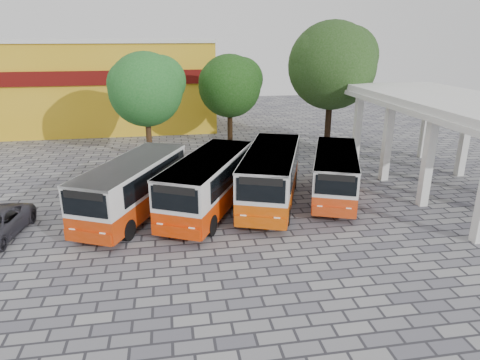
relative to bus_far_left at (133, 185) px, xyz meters
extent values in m
plane|color=#575661|center=(7.29, -2.97, -1.64)|extent=(90.00, 90.00, 0.00)
cube|color=silver|center=(15.14, 7.53, 0.86)|extent=(0.45, 0.45, 5.00)
cube|color=silver|center=(20.44, 7.53, 0.86)|extent=(0.45, 0.45, 5.00)
cube|color=silver|center=(17.79, 1.03, 3.56)|extent=(6.60, 15.60, 0.40)
cube|color=silver|center=(17.79, 1.03, 3.21)|extent=(6.80, 15.80, 0.30)
cube|color=gold|center=(-3.71, 23.03, 2.36)|extent=(20.00, 10.00, 8.00)
cube|color=#590C0A|center=(-3.71, 17.93, 3.56)|extent=(20.00, 0.20, 1.20)
cube|color=silver|center=(-3.71, 23.03, 6.51)|extent=(20.40, 10.40, 0.30)
cube|color=#B82E04|center=(0.00, 0.01, -0.75)|extent=(5.46, 8.05, 1.02)
cube|color=silver|center=(0.00, 0.01, 0.47)|extent=(5.46, 8.05, 1.43)
cube|color=silver|center=(0.00, 0.01, 1.13)|extent=(5.51, 8.07, 0.12)
cube|color=black|center=(-1.19, 0.01, 0.49)|extent=(2.81, 5.83, 1.02)
cube|color=black|center=(1.19, 0.01, 0.49)|extent=(2.81, 5.83, 1.02)
cube|color=black|center=(0.00, -3.91, 0.49)|extent=(1.91, 0.95, 1.02)
cube|color=black|center=(0.00, -3.91, 0.90)|extent=(1.70, 0.85, 0.33)
cylinder|color=black|center=(-1.05, -2.52, -1.15)|extent=(0.27, 0.98, 0.98)
cylinder|color=black|center=(1.05, -2.52, -1.15)|extent=(0.27, 0.98, 0.98)
cylinder|color=black|center=(-1.05, 2.55, -1.15)|extent=(0.27, 0.98, 0.98)
cylinder|color=black|center=(1.05, 2.55, -1.15)|extent=(0.27, 0.98, 0.98)
cube|color=#C52C00|center=(3.75, -0.08, -0.74)|extent=(5.66, 8.19, 1.04)
cube|color=silver|center=(3.75, -0.08, 0.52)|extent=(5.66, 8.19, 1.46)
cube|color=silver|center=(3.75, -0.08, 1.19)|extent=(5.70, 8.21, 0.12)
cube|color=black|center=(2.53, -0.08, 0.53)|extent=(2.95, 5.90, 1.04)
cube|color=black|center=(4.96, -0.08, 0.53)|extent=(2.95, 5.90, 1.04)
cube|color=black|center=(3.75, -4.08, 0.53)|extent=(1.94, 0.99, 1.04)
cube|color=black|center=(3.75, -4.08, 0.95)|extent=(1.72, 0.89, 0.34)
cylinder|color=black|center=(2.67, -2.67, -1.14)|extent=(0.28, 0.99, 0.99)
cylinder|color=black|center=(4.82, -2.67, -1.14)|extent=(0.28, 0.99, 0.99)
cylinder|color=black|center=(2.67, 2.50, -1.14)|extent=(0.28, 0.99, 0.99)
cylinder|color=black|center=(4.82, 2.50, -1.14)|extent=(0.28, 0.99, 0.99)
cube|color=#C24502|center=(7.15, 0.48, -0.71)|extent=(5.09, 8.50, 1.07)
cube|color=silver|center=(7.15, 0.48, 0.57)|extent=(5.09, 8.50, 1.50)
cube|color=silver|center=(7.15, 0.48, 1.26)|extent=(5.14, 8.52, 0.12)
cube|color=black|center=(5.90, 0.48, 0.59)|extent=(2.35, 6.34, 1.07)
cube|color=black|center=(8.39, 0.48, 0.59)|extent=(2.35, 6.34, 1.07)
cube|color=black|center=(7.15, -3.61, 0.59)|extent=(2.08, 0.80, 1.07)
cube|color=black|center=(7.15, -3.61, 1.01)|extent=(1.84, 0.72, 0.35)
cylinder|color=black|center=(6.05, -2.17, -1.13)|extent=(0.29, 1.02, 1.02)
cylinder|color=black|center=(8.25, -2.17, -1.13)|extent=(0.29, 1.02, 1.02)
cylinder|color=black|center=(6.05, 3.14, -1.13)|extent=(0.29, 1.02, 1.02)
cylinder|color=black|center=(8.25, 3.14, -1.13)|extent=(0.29, 1.02, 1.02)
cube|color=#C0360B|center=(10.88, 0.77, -0.82)|extent=(4.68, 7.54, 0.95)
cube|color=silver|center=(10.88, 0.77, 0.32)|extent=(4.68, 7.54, 1.33)
cube|color=silver|center=(10.88, 0.77, 0.94)|extent=(4.72, 7.56, 0.11)
cube|color=black|center=(9.77, 0.77, 0.34)|extent=(2.24, 5.58, 0.95)
cube|color=black|center=(11.99, 0.77, 0.34)|extent=(2.24, 5.58, 0.95)
cube|color=black|center=(10.88, -2.88, 0.34)|extent=(1.83, 0.76, 0.95)
cube|color=black|center=(10.88, -2.88, 0.72)|extent=(1.62, 0.69, 0.31)
cylinder|color=black|center=(9.90, -1.59, -1.18)|extent=(0.25, 0.91, 0.91)
cylinder|color=black|center=(11.86, -1.59, -1.18)|extent=(0.25, 0.91, 0.91)
cylinder|color=black|center=(9.90, 3.12, -1.18)|extent=(0.25, 0.91, 0.91)
cylinder|color=black|center=(11.86, 3.12, -1.18)|extent=(0.25, 0.91, 0.91)
cylinder|color=#442C19|center=(0.47, 10.04, 0.19)|extent=(0.40, 0.40, 3.65)
sphere|color=#1B5E1D|center=(0.47, 10.04, 3.48)|extent=(5.13, 5.13, 5.13)
sphere|color=#1B5E1D|center=(1.50, 10.34, 3.99)|extent=(3.59, 3.59, 3.59)
sphere|color=#1B5E1D|center=(-0.42, 9.84, 3.86)|extent=(3.34, 3.34, 3.34)
cylinder|color=black|center=(6.78, 13.02, 0.11)|extent=(0.42, 0.42, 3.49)
sphere|color=#123B09|center=(6.78, 13.02, 3.25)|extent=(4.88, 4.88, 4.88)
sphere|color=#123B09|center=(7.76, 13.32, 3.74)|extent=(3.42, 3.42, 3.42)
sphere|color=#123B09|center=(5.93, 12.82, 3.62)|extent=(3.17, 3.17, 3.17)
cylinder|color=black|center=(14.44, 11.40, 0.69)|extent=(0.49, 0.49, 4.65)
sphere|color=#1A370E|center=(14.44, 11.40, 4.82)|extent=(6.67, 6.67, 6.67)
sphere|color=#1A370E|center=(15.78, 11.70, 5.49)|extent=(4.67, 4.67, 4.67)
sphere|color=#1A370E|center=(13.28, 11.20, 5.33)|extent=(4.34, 4.34, 4.34)
camera|label=1|loc=(1.90, -20.59, 7.13)|focal=32.00mm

